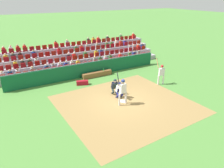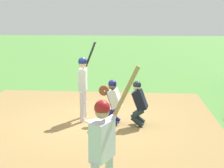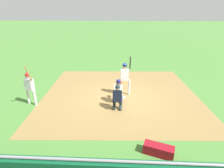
# 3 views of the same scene
# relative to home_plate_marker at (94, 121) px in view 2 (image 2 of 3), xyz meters

# --- Properties ---
(ground_plane) EXTENTS (160.00, 160.00, 0.00)m
(ground_plane) POSITION_rel_home_plate_marker_xyz_m (0.00, 0.00, -0.02)
(ground_plane) COLOR #4C8338
(infield_dirt_patch) EXTENTS (9.05, 8.62, 0.01)m
(infield_dirt_patch) POSITION_rel_home_plate_marker_xyz_m (0.00, 0.50, -0.01)
(infield_dirt_patch) COLOR olive
(infield_dirt_patch) RESTS_ON ground_plane
(home_plate_marker) EXTENTS (0.62, 0.62, 0.02)m
(home_plate_marker) POSITION_rel_home_plate_marker_xyz_m (0.00, 0.00, 0.00)
(home_plate_marker) COLOR white
(home_plate_marker) RESTS_ON infield_dirt_patch
(batter_at_plate) EXTENTS (0.70, 0.49, 2.33)m
(batter_at_plate) POSITION_rel_home_plate_marker_xyz_m (0.23, 0.38, 1.17)
(batter_at_plate) COLOR silver
(batter_at_plate) RESTS_ON ground_plane
(catcher_crouching) EXTENTS (0.49, 0.72, 1.31)m
(catcher_crouching) POSITION_rel_home_plate_marker_xyz_m (-0.10, -0.57, 0.71)
(catcher_crouching) COLOR navy
(catcher_crouching) RESTS_ON ground_plane
(home_plate_umpire) EXTENTS (0.49, 0.49, 1.30)m
(home_plate_umpire) POSITION_rel_home_plate_marker_xyz_m (-0.13, -1.30, 0.69)
(home_plate_umpire) COLOR #1E2B2C
(home_plate_umpire) RESTS_ON ground_plane
(on_deck_batter) EXTENTS (0.59, 0.72, 2.23)m
(on_deck_batter) POSITION_rel_home_plate_marker_xyz_m (-4.52, -1.04, 1.06)
(on_deck_batter) COLOR silver
(on_deck_batter) RESTS_ON ground_plane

